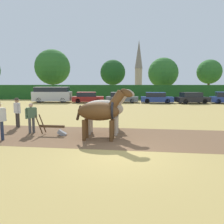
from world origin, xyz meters
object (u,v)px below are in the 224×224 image
tree_center (163,73)px  parked_car_left (88,98)px  parked_car_center_right (192,98)px  parked_car_center_left (122,98)px  draft_horse_lead_left (101,111)px  draft_horse_lead_right (105,109)px  farmer_beside_team (117,112)px  tree_center_right (209,72)px  plow (54,129)px  farmer_at_plow (31,116)px  church_spire (139,65)px  farmer_onlooker_right (17,110)px  tree_center_left (113,73)px  parked_van (52,94)px  parked_car_center (156,98)px  tree_left (53,67)px

tree_center → parked_car_left: bearing=-133.9°
parked_car_center_right → parked_car_center_left: bearing=163.7°
draft_horse_lead_left → parked_car_left: bearing=105.3°
draft_horse_lead_right → farmer_beside_team: bearing=71.9°
tree_center_right → plow: 38.36m
farmer_at_plow → parked_car_center_left: (4.66, 19.44, -0.21)m
plow → parked_car_left: bearing=98.6°
tree_center → plow: size_ratio=4.84×
draft_horse_lead_right → parked_car_center_right: 21.16m
tree_center → parked_car_left: (-12.66, -13.17, -4.01)m
plow → farmer_at_plow: bearing=165.9°
church_spire → plow: church_spire is taller
draft_horse_lead_left → plow: 2.80m
plow → farmer_beside_team: size_ratio=0.95×
tree_center → farmer_onlooker_right: 33.96m
church_spire → tree_center_left: bearing=-102.3°
tree_center_left → church_spire: 35.38m
tree_center → parked_car_left: 18.70m
parked_van → parked_car_center: parked_van is taller
draft_horse_lead_left → tree_left: bearing=115.5°
tree_center_left → parked_car_center: bearing=-64.3°
church_spire → plow: 68.52m
tree_center → parked_car_center: size_ratio=1.73×
church_spire → draft_horse_lead_right: bearing=-95.4°
draft_horse_lead_left → parked_car_left: 20.65m
draft_horse_lead_left → draft_horse_lead_right: bearing=90.2°
tree_center_right → tree_center_left: bearing=178.2°
tree_center_right → parked_car_center_right: (-7.21, -13.48, -4.17)m
farmer_beside_team → parked_car_left: (-4.58, 17.64, -0.25)m
tree_left → parked_car_left: size_ratio=2.09×
plow → parked_car_center: bearing=71.7°
draft_horse_lead_right → plow: 2.79m
draft_horse_lead_left → farmer_beside_team: size_ratio=1.63×
tree_left → farmer_at_plow: bearing=-74.1°
tree_center → draft_horse_lead_left: 34.72m
farmer_at_plow → parked_car_left: bearing=130.9°
plow → parked_car_center: size_ratio=0.36×
draft_horse_lead_right → farmer_beside_team: 1.53m
draft_horse_lead_left → parked_car_center_left: 20.73m
parked_car_center_left → draft_horse_lead_right: bearing=-88.2°
parked_van → parked_car_center: (14.60, -0.45, -0.41)m
tree_center → farmer_beside_team: bearing=-104.7°
plow → tree_center_right: bearing=62.8°
tree_center → tree_center_right: (8.71, -0.15, 0.16)m
farmer_beside_team → farmer_onlooker_right: bearing=-166.5°
farmer_beside_team → parked_car_left: bearing=119.1°
farmer_onlooker_right → farmer_at_plow: bearing=-94.2°
parked_van → parked_car_center_right: parked_van is taller
tree_center → parked_car_center: tree_center is taller
tree_left → tree_center_left: size_ratio=1.29×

